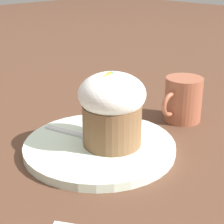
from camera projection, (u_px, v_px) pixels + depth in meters
ground_plane at (100, 150)px, 0.60m from camera, size 4.00×4.00×0.00m
dessert_plate at (100, 146)px, 0.60m from camera, size 0.24×0.24×0.01m
carrot_cake at (112, 108)px, 0.57m from camera, size 0.10×0.10×0.12m
spoon at (85, 136)px, 0.61m from camera, size 0.05×0.12×0.01m
coffee_cup at (183, 99)px, 0.70m from camera, size 0.10×0.07×0.08m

